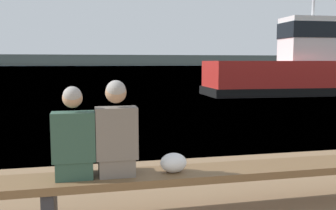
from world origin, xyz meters
The scene contains 7 objects.
water_surface centered at (0.00, 125.76, 0.00)m, with size 240.00×240.00×0.00m, color teal.
far_shoreline centered at (0.00, 178.69, 2.42)m, with size 600.00×12.00×4.85m, color #4C4C42.
bench_main centered at (0.35, 3.58, 0.39)m, with size 8.93×0.51×0.46m.
person_left centered at (0.60, 3.58, 0.85)m, with size 0.41×0.36×0.91m.
person_right centered at (1.02, 3.57, 0.89)m, with size 0.41×0.36×0.97m.
shopping_bag centered at (1.60, 3.55, 0.57)m, with size 0.28×0.22×0.20m.
tugboat_red centered at (11.73, 16.53, 1.19)m, with size 10.45×3.21×6.00m.
Camera 1 is at (0.71, -0.14, 1.61)m, focal length 40.00 mm.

